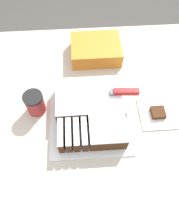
# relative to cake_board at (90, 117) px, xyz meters

# --- Properties ---
(ground_plane) EXTENTS (8.00, 8.00, 0.00)m
(ground_plane) POSITION_rel_cake_board_xyz_m (0.03, 0.01, -0.94)
(ground_plane) COLOR #4C4742
(countertop) EXTENTS (1.40, 1.10, 0.93)m
(countertop) POSITION_rel_cake_board_xyz_m (0.03, 0.01, -0.47)
(countertop) COLOR beige
(countertop) RESTS_ON ground_plane
(cake_board) EXTENTS (0.32, 0.36, 0.01)m
(cake_board) POSITION_rel_cake_board_xyz_m (0.00, 0.00, 0.00)
(cake_board) COLOR white
(cake_board) RESTS_ON countertop
(cake) EXTENTS (0.27, 0.31, 0.07)m
(cake) POSITION_rel_cake_board_xyz_m (0.01, 0.01, 0.04)
(cake) COLOR #472814
(cake) RESTS_ON cake_board
(knife) EXTENTS (0.29, 0.04, 0.02)m
(knife) POSITION_rel_cake_board_xyz_m (0.12, 0.06, 0.08)
(knife) COLOR silver
(knife) RESTS_ON cake
(coffee_cup) EXTENTS (0.08, 0.08, 0.10)m
(coffee_cup) POSITION_rel_cake_board_xyz_m (-0.22, 0.05, 0.05)
(coffee_cup) COLOR #B23333
(coffee_cup) RESTS_ON countertop
(paper_napkin) EXTENTS (0.15, 0.15, 0.01)m
(paper_napkin) POSITION_rel_cake_board_xyz_m (0.29, -0.01, 0.00)
(paper_napkin) COLOR white
(paper_napkin) RESTS_ON countertop
(brownie) EXTENTS (0.06, 0.06, 0.02)m
(brownie) POSITION_rel_cake_board_xyz_m (0.29, -0.01, 0.01)
(brownie) COLOR #472814
(brownie) RESTS_ON paper_napkin
(storage_box) EXTENTS (0.24, 0.19, 0.07)m
(storage_box) POSITION_rel_cake_board_xyz_m (0.05, 0.35, 0.03)
(storage_box) COLOR orange
(storage_box) RESTS_ON countertop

